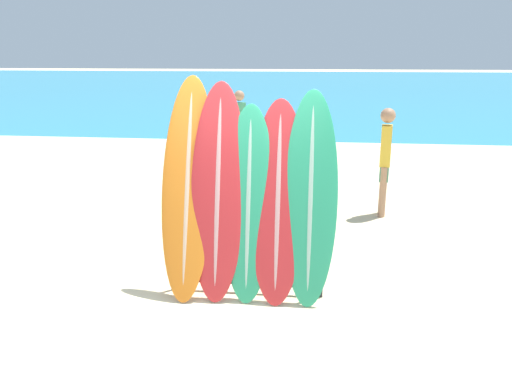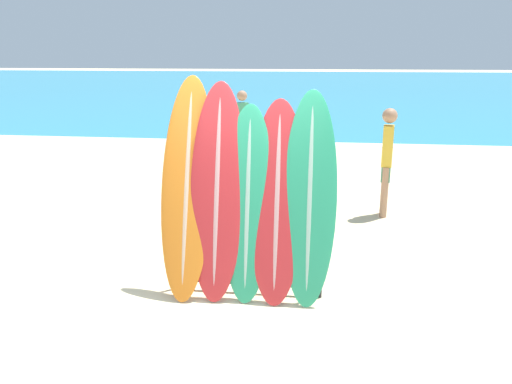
{
  "view_description": "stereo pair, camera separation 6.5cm",
  "coord_description": "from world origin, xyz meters",
  "px_view_note": "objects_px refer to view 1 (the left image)",
  "views": [
    {
      "loc": [
        0.91,
        -4.69,
        2.59
      ],
      "look_at": [
        0.22,
        1.13,
        0.95
      ],
      "focal_mm": 35.0,
      "sensor_mm": 36.0,
      "label": 1
    },
    {
      "loc": [
        0.97,
        -4.68,
        2.59
      ],
      "look_at": [
        0.22,
        1.13,
        0.95
      ],
      "focal_mm": 35.0,
      "sensor_mm": 36.0,
      "label": 2
    }
  ],
  "objects_px": {
    "surfboard_slot_0": "(188,188)",
    "person_near_water": "(385,158)",
    "surfboard_slot_1": "(218,192)",
    "person_far_left": "(225,154)",
    "surfboard_rack": "(247,251)",
    "surfboard_slot_2": "(249,204)",
    "surfboard_slot_3": "(278,202)",
    "person_mid_beach": "(239,126)",
    "surfboard_slot_4": "(310,199)"
  },
  "relations": [
    {
      "from": "surfboard_slot_1",
      "to": "person_near_water",
      "type": "relative_size",
      "value": 1.31
    },
    {
      "from": "surfboard_slot_3",
      "to": "person_near_water",
      "type": "height_order",
      "value": "surfboard_slot_3"
    },
    {
      "from": "surfboard_slot_2",
      "to": "surfboard_slot_4",
      "type": "height_order",
      "value": "surfboard_slot_4"
    },
    {
      "from": "person_mid_beach",
      "to": "surfboard_slot_2",
      "type": "bearing_deg",
      "value": -123.99
    },
    {
      "from": "surfboard_rack",
      "to": "surfboard_slot_3",
      "type": "bearing_deg",
      "value": 2.58
    },
    {
      "from": "person_mid_beach",
      "to": "person_far_left",
      "type": "distance_m",
      "value": 2.83
    },
    {
      "from": "surfboard_slot_3",
      "to": "person_mid_beach",
      "type": "bearing_deg",
      "value": 102.17
    },
    {
      "from": "surfboard_rack",
      "to": "person_far_left",
      "type": "bearing_deg",
      "value": 103.92
    },
    {
      "from": "surfboard_slot_4",
      "to": "person_near_water",
      "type": "distance_m",
      "value": 3.23
    },
    {
      "from": "surfboard_slot_2",
      "to": "surfboard_slot_3",
      "type": "height_order",
      "value": "surfboard_slot_3"
    },
    {
      "from": "surfboard_slot_0",
      "to": "surfboard_slot_1",
      "type": "xyz_separation_m",
      "value": [
        0.34,
        -0.03,
        -0.03
      ]
    },
    {
      "from": "surfboard_slot_4",
      "to": "person_mid_beach",
      "type": "bearing_deg",
      "value": 105.06
    },
    {
      "from": "surfboard_slot_2",
      "to": "person_far_left",
      "type": "bearing_deg",
      "value": 104.16
    },
    {
      "from": "surfboard_rack",
      "to": "surfboard_slot_2",
      "type": "distance_m",
      "value": 0.54
    },
    {
      "from": "surfboard_slot_2",
      "to": "surfboard_slot_3",
      "type": "xyz_separation_m",
      "value": [
        0.31,
        0.01,
        0.03
      ]
    },
    {
      "from": "surfboard_rack",
      "to": "person_near_water",
      "type": "height_order",
      "value": "person_near_water"
    },
    {
      "from": "person_mid_beach",
      "to": "surfboard_slot_4",
      "type": "bearing_deg",
      "value": -118.38
    },
    {
      "from": "surfboard_slot_0",
      "to": "person_near_water",
      "type": "bearing_deg",
      "value": 50.07
    },
    {
      "from": "person_near_water",
      "to": "person_mid_beach",
      "type": "xyz_separation_m",
      "value": [
        -2.88,
        3.38,
        0.0
      ]
    },
    {
      "from": "surfboard_slot_1",
      "to": "surfboard_slot_2",
      "type": "height_order",
      "value": "surfboard_slot_1"
    },
    {
      "from": "surfboard_slot_3",
      "to": "surfboard_slot_4",
      "type": "bearing_deg",
      "value": 0.93
    },
    {
      "from": "surfboard_slot_0",
      "to": "surfboard_slot_3",
      "type": "bearing_deg",
      "value": -2.7
    },
    {
      "from": "surfboard_slot_0",
      "to": "surfboard_slot_3",
      "type": "height_order",
      "value": "surfboard_slot_0"
    },
    {
      "from": "person_far_left",
      "to": "surfboard_slot_3",
      "type": "bearing_deg",
      "value": 107.58
    },
    {
      "from": "surfboard_slot_4",
      "to": "person_near_water",
      "type": "height_order",
      "value": "surfboard_slot_4"
    },
    {
      "from": "surfboard_rack",
      "to": "person_mid_beach",
      "type": "relative_size",
      "value": 0.94
    },
    {
      "from": "surfboard_slot_0",
      "to": "person_far_left",
      "type": "distance_m",
      "value": 3.54
    },
    {
      "from": "surfboard_slot_4",
      "to": "surfboard_slot_2",
      "type": "bearing_deg",
      "value": -178.7
    },
    {
      "from": "surfboard_rack",
      "to": "surfboard_slot_2",
      "type": "relative_size",
      "value": 0.8
    },
    {
      "from": "surfboard_slot_1",
      "to": "person_mid_beach",
      "type": "height_order",
      "value": "surfboard_slot_1"
    },
    {
      "from": "surfboard_slot_2",
      "to": "person_mid_beach",
      "type": "distance_m",
      "value": 6.49
    },
    {
      "from": "surfboard_slot_3",
      "to": "person_near_water",
      "type": "distance_m",
      "value": 3.37
    },
    {
      "from": "surfboard_rack",
      "to": "surfboard_slot_1",
      "type": "relative_size",
      "value": 0.72
    },
    {
      "from": "surfboard_rack",
      "to": "surfboard_slot_3",
      "type": "relative_size",
      "value": 0.78
    },
    {
      "from": "surfboard_slot_2",
      "to": "surfboard_slot_4",
      "type": "bearing_deg",
      "value": 1.3
    },
    {
      "from": "person_near_water",
      "to": "surfboard_slot_2",
      "type": "bearing_deg",
      "value": 157.23
    },
    {
      "from": "surfboard_slot_0",
      "to": "person_far_left",
      "type": "height_order",
      "value": "surfboard_slot_0"
    },
    {
      "from": "surfboard_slot_3",
      "to": "person_far_left",
      "type": "distance_m",
      "value": 3.78
    },
    {
      "from": "surfboard_slot_0",
      "to": "surfboard_slot_3",
      "type": "relative_size",
      "value": 1.11
    },
    {
      "from": "surfboard_rack",
      "to": "surfboard_slot_2",
      "type": "height_order",
      "value": "surfboard_slot_2"
    },
    {
      "from": "surfboard_slot_0",
      "to": "person_far_left",
      "type": "relative_size",
      "value": 1.52
    },
    {
      "from": "surfboard_slot_3",
      "to": "person_mid_beach",
      "type": "xyz_separation_m",
      "value": [
        -1.38,
        6.39,
        -0.1
      ]
    },
    {
      "from": "person_far_left",
      "to": "surfboard_rack",
      "type": "bearing_deg",
      "value": 102.69
    },
    {
      "from": "surfboard_rack",
      "to": "person_far_left",
      "type": "relative_size",
      "value": 1.07
    },
    {
      "from": "person_near_water",
      "to": "surfboard_rack",
      "type": "bearing_deg",
      "value": 157.08
    },
    {
      "from": "surfboard_slot_3",
      "to": "surfboard_slot_1",
      "type": "bearing_deg",
      "value": 178.67
    },
    {
      "from": "surfboard_slot_2",
      "to": "surfboard_slot_1",
      "type": "bearing_deg",
      "value": 175.8
    },
    {
      "from": "surfboard_slot_2",
      "to": "person_far_left",
      "type": "height_order",
      "value": "surfboard_slot_2"
    },
    {
      "from": "surfboard_slot_4",
      "to": "surfboard_rack",
      "type": "bearing_deg",
      "value": -178.26
    },
    {
      "from": "person_far_left",
      "to": "surfboard_slot_2",
      "type": "bearing_deg",
      "value": 102.93
    }
  ]
}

